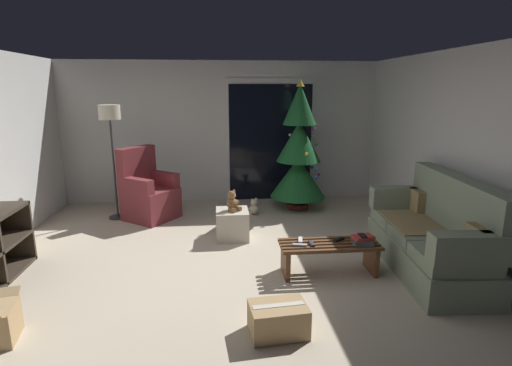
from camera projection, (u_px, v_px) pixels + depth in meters
ground_plane at (227, 270)px, 4.56m from camera, size 7.00×7.00×0.00m
wall_back at (222, 132)px, 7.23m from camera, size 5.72×0.12×2.50m
wall_right at (477, 158)px, 4.53m from camera, size 0.12×6.00×2.50m
patio_door_frame at (270, 140)px, 7.28m from camera, size 1.60×0.02×2.20m
patio_door_glass at (270, 143)px, 7.27m from camera, size 1.50×0.02×2.10m
couch at (433, 236)px, 4.49m from camera, size 0.92×1.99×1.08m
coffee_table at (329, 253)px, 4.43m from camera, size 1.10×0.40×0.36m
remote_silver at (300, 245)px, 4.32m from camera, size 0.16×0.08×0.02m
remote_black at (339, 240)px, 4.47m from camera, size 0.15×0.12×0.02m
remote_graphite at (312, 243)px, 4.37m from camera, size 0.05×0.16×0.02m
remote_white at (300, 240)px, 4.46m from camera, size 0.07×0.16×0.02m
book_stack at (363, 240)px, 4.36m from camera, size 0.24×0.20×0.10m
cell_phone at (363, 236)px, 4.34m from camera, size 0.07×0.15×0.01m
christmas_tree at (299, 154)px, 6.68m from camera, size 0.94×0.95×2.17m
armchair at (148, 194)px, 6.30m from camera, size 0.96×0.96×1.13m
floor_lamp at (110, 123)px, 6.06m from camera, size 0.32×0.32×1.78m
ottoman at (232, 224)px, 5.49m from camera, size 0.44×0.44×0.40m
teddy_bear_chestnut at (232, 202)px, 5.41m from camera, size 0.21×0.22×0.29m
teddy_bear_cream_by_tree at (254, 208)px, 6.52m from camera, size 0.21×0.21×0.29m
cardboard_box_taped_mid_floor at (278, 319)px, 3.35m from camera, size 0.51×0.38×0.27m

